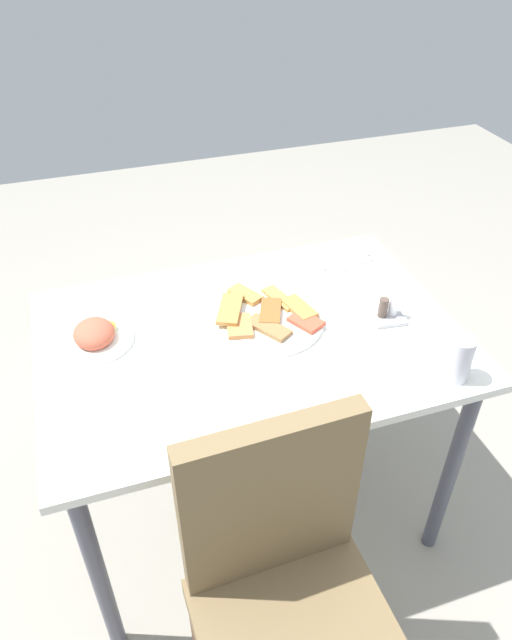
% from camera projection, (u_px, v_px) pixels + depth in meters
% --- Properties ---
extents(ground_plane, '(6.00, 6.00, 0.00)m').
position_uv_depth(ground_plane, '(252.00, 501.00, 2.06)').
color(ground_plane, gray).
extents(dining_table, '(1.13, 0.78, 0.75)m').
position_uv_depth(dining_table, '(251.00, 359.00, 1.65)').
color(dining_table, white).
rests_on(dining_table, ground_plane).
extents(dining_chair, '(0.43, 0.44, 0.93)m').
position_uv_depth(dining_chair, '(288.00, 587.00, 1.27)').
color(dining_chair, brown).
rests_on(dining_chair, ground_plane).
extents(pide_platter, '(0.34, 0.34, 0.04)m').
position_uv_depth(pide_platter, '(265.00, 316.00, 1.64)').
color(pide_platter, white).
rests_on(pide_platter, dining_table).
extents(salad_plate_greens, '(0.21, 0.21, 0.06)m').
position_uv_depth(salad_plate_greens, '(95.00, 335.00, 1.56)').
color(salad_plate_greens, white).
rests_on(salad_plate_greens, dining_table).
extents(soda_can, '(0.08, 0.08, 0.12)m').
position_uv_depth(soda_can, '(459.00, 358.00, 1.42)').
color(soda_can, silver).
rests_on(soda_can, dining_table).
extents(paper_napkin, '(0.17, 0.17, 0.00)m').
position_uv_depth(paper_napkin, '(348.00, 265.00, 1.87)').
color(paper_napkin, white).
rests_on(paper_napkin, dining_table).
extents(fork, '(0.18, 0.05, 0.00)m').
position_uv_depth(fork, '(346.00, 261.00, 1.88)').
color(fork, silver).
rests_on(fork, paper_napkin).
extents(spoon, '(0.18, 0.06, 0.00)m').
position_uv_depth(spoon, '(351.00, 267.00, 1.85)').
color(spoon, silver).
rests_on(spoon, paper_napkin).
extents(condiment_caddy, '(0.10, 0.10, 0.08)m').
position_uv_depth(condiment_caddy, '(388.00, 311.00, 1.64)').
color(condiment_caddy, '#B2B2B7').
rests_on(condiment_caddy, dining_table).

